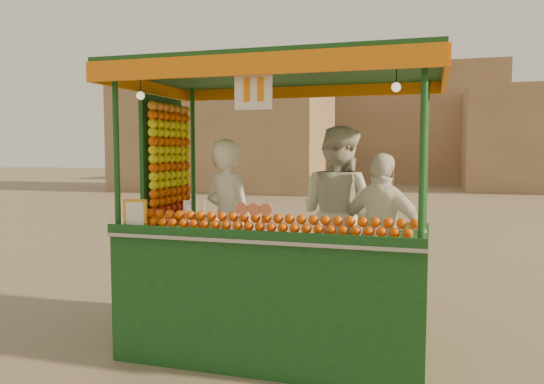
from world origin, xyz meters
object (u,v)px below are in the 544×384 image
(vendor_left, at_px, (229,223))
(vendor_right, at_px, (382,234))
(juice_cart, at_px, (271,259))
(vendor_middle, at_px, (338,214))

(vendor_left, xyz_separation_m, vendor_right, (1.58, 0.22, -0.07))
(vendor_left, distance_m, vendor_right, 1.60)
(juice_cart, height_order, vendor_left, juice_cart)
(vendor_middle, bearing_deg, vendor_left, 53.22)
(vendor_middle, distance_m, vendor_right, 0.64)
(juice_cart, distance_m, vendor_right, 1.16)
(vendor_left, relative_size, vendor_middle, 0.93)
(vendor_right, bearing_deg, vendor_middle, -12.97)
(juice_cart, xyz_separation_m, vendor_left, (-0.53, 0.23, 0.30))
(juice_cart, xyz_separation_m, vendor_middle, (0.53, 0.80, 0.37))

